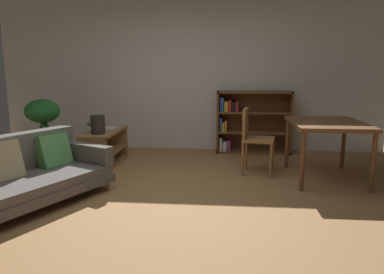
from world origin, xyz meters
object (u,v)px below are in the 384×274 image
at_px(dining_table, 327,128).
at_px(dining_chair_near, 254,136).
at_px(open_laptop, 104,127).
at_px(fabric_couch, 22,174).
at_px(bookshelf, 249,122).
at_px(potted_floor_plant, 43,119).
at_px(media_console, 105,148).
at_px(desk_speaker, 98,125).

distance_m(dining_table, dining_chair_near, 0.95).
height_order(open_laptop, dining_chair_near, dining_chair_near).
relative_size(dining_table, dining_chair_near, 1.28).
bearing_deg(fabric_couch, bookshelf, 46.59).
xyz_separation_m(fabric_couch, open_laptop, (0.30, 1.81, 0.22)).
height_order(fabric_couch, potted_floor_plant, potted_floor_plant).
relative_size(open_laptop, bookshelf, 0.37).
bearing_deg(dining_table, media_console, 172.19).
bearing_deg(desk_speaker, bookshelf, 31.60).
bearing_deg(dining_chair_near, bookshelf, 88.83).
bearing_deg(open_laptop, dining_table, -10.96).
distance_m(fabric_couch, bookshelf, 3.74).
height_order(potted_floor_plant, dining_table, potted_floor_plant).
relative_size(fabric_couch, bookshelf, 1.52).
distance_m(open_laptop, dining_chair_near, 2.28).
relative_size(dining_chair_near, bookshelf, 0.71).
xyz_separation_m(potted_floor_plant, bookshelf, (3.24, 0.93, -0.13)).
relative_size(potted_floor_plant, dining_table, 0.84).
bearing_deg(media_console, open_laptop, 105.57).
height_order(fabric_couch, desk_speaker, desk_speaker).
distance_m(fabric_couch, dining_table, 3.68).
relative_size(fabric_couch, potted_floor_plant, 1.99).
height_order(desk_speaker, potted_floor_plant, potted_floor_plant).
relative_size(media_console, bookshelf, 0.84).
distance_m(media_console, desk_speaker, 0.48).
bearing_deg(media_console, potted_floor_plant, 170.99).
bearing_deg(fabric_couch, dining_table, 19.14).
relative_size(media_console, open_laptop, 2.28).
bearing_deg(dining_chair_near, dining_table, -10.92).
xyz_separation_m(open_laptop, dining_table, (3.16, -0.61, 0.13)).
bearing_deg(bookshelf, potted_floor_plant, -164.02).
distance_m(desk_speaker, dining_chair_near, 2.18).
bearing_deg(dining_table, desk_speaker, 177.10).
relative_size(open_laptop, dining_chair_near, 0.52).
distance_m(media_console, open_laptop, 0.35).
bearing_deg(open_laptop, dining_chair_near, -10.98).
height_order(open_laptop, desk_speaker, desk_speaker).
xyz_separation_m(desk_speaker, dining_chair_near, (2.18, 0.02, -0.14)).
height_order(desk_speaker, dining_table, desk_speaker).
xyz_separation_m(media_console, potted_floor_plant, (-1.02, 0.16, 0.41)).
height_order(media_console, open_laptop, open_laptop).
bearing_deg(media_console, fabric_couch, -102.17).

